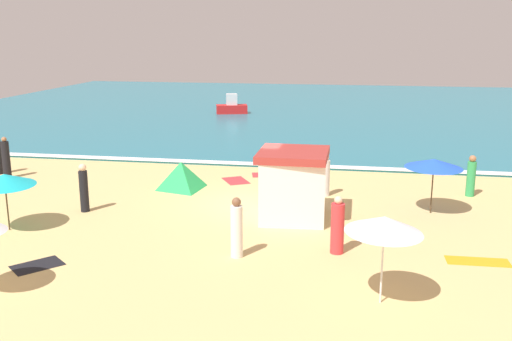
{
  "coord_description": "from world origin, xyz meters",
  "views": [
    {
      "loc": [
        3.97,
        -21.18,
        6.5
      ],
      "look_at": [
        -0.14,
        2.07,
        0.8
      ],
      "focal_mm": 40.88,
      "sensor_mm": 36.0,
      "label": 1
    }
  ],
  "objects": [
    {
      "name": "beach_towel_4",
      "position": [
        -4.82,
        -7.09,
        0.01
      ],
      "size": [
        1.55,
        1.59,
        0.01
      ],
      "color": "black",
      "rests_on": "ground_plane"
    },
    {
      "name": "beachgoer_6",
      "position": [
        3.5,
        -4.62,
        0.82
      ],
      "size": [
        0.42,
        0.42,
        1.77
      ],
      "color": "red",
      "rests_on": "ground_plane"
    },
    {
      "name": "ocean_water",
      "position": [
        0.0,
        28.0,
        0.05
      ],
      "size": [
        60.0,
        44.0,
        0.1
      ],
      "primitive_type": "cube",
      "color": "teal",
      "rests_on": "ground_plane"
    },
    {
      "name": "beach_umbrella_0",
      "position": [
        -7.37,
        -4.43,
        1.73
      ],
      "size": [
        2.78,
        2.78,
        1.95
      ],
      "color": "#4C3823",
      "rests_on": "ground_plane"
    },
    {
      "name": "beachgoer_2",
      "position": [
        -5.8,
        -2.08,
        0.88
      ],
      "size": [
        0.42,
        0.42,
        1.8
      ],
      "color": "black",
      "rests_on": "ground_plane"
    },
    {
      "name": "beach_tent",
      "position": [
        -3.27,
        1.67,
        0.57
      ],
      "size": [
        2.42,
        2.48,
        1.14
      ],
      "color": "green",
      "rests_on": "ground_plane"
    },
    {
      "name": "beach_towel_3",
      "position": [
        -1.26,
        3.26,
        0.01
      ],
      "size": [
        1.49,
        1.67,
        0.01
      ],
      "color": "red",
      "rests_on": "ground_plane"
    },
    {
      "name": "beachgoer_8",
      "position": [
        2.77,
        1.57,
        0.81
      ],
      "size": [
        0.44,
        0.44,
        1.72
      ],
      "color": "white",
      "rests_on": "ground_plane"
    },
    {
      "name": "beach_umbrella_3",
      "position": [
        6.71,
        -0.06,
        1.85
      ],
      "size": [
        2.85,
        2.85,
        2.04
      ],
      "color": "#4C3823",
      "rests_on": "ground_plane"
    },
    {
      "name": "lifeguard_cabana",
      "position": [
        1.81,
        -1.54,
        1.24
      ],
      "size": [
        2.38,
        2.52,
        2.44
      ],
      "color": "white",
      "rests_on": "ground_plane"
    },
    {
      "name": "ground_plane",
      "position": [
        0.0,
        0.0,
        0.0
      ],
      "size": [
        60.0,
        60.0,
        0.0
      ],
      "primitive_type": "plane",
      "color": "#D8B775"
    },
    {
      "name": "beachgoer_0",
      "position": [
        0.61,
        -5.43,
        0.86
      ],
      "size": [
        0.4,
        0.4,
        1.81
      ],
      "color": "white",
      "rests_on": "ground_plane"
    },
    {
      "name": "beach_umbrella_5",
      "position": [
        4.69,
        -7.73,
        2.01
      ],
      "size": [
        2.43,
        2.42,
        2.25
      ],
      "color": "silver",
      "rests_on": "ground_plane"
    },
    {
      "name": "small_boat_0",
      "position": [
        -5.89,
        23.57,
        0.6
      ],
      "size": [
        2.59,
        1.63,
        1.55
      ],
      "color": "red",
      "rests_on": "ocean_water"
    },
    {
      "name": "beachgoer_3",
      "position": [
        8.52,
        2.52,
        0.8
      ],
      "size": [
        0.49,
        0.49,
        1.68
      ],
      "color": "green",
      "rests_on": "ground_plane"
    },
    {
      "name": "beach_towel_2",
      "position": [
        1.95,
        1.76,
        0.01
      ],
      "size": [
        1.54,
        0.98,
        0.01
      ],
      "color": "white",
      "rests_on": "ground_plane"
    },
    {
      "name": "wave_breaker_foam",
      "position": [
        0.0,
        6.3,
        0.1
      ],
      "size": [
        57.0,
        0.7,
        0.01
      ],
      "primitive_type": "cube",
      "color": "white",
      "rests_on": "ocean_water"
    },
    {
      "name": "beach_towel_1",
      "position": [
        -0.1,
        4.54,
        0.01
      ],
      "size": [
        1.45,
        1.17,
        0.01
      ],
      "color": "red",
      "rests_on": "ground_plane"
    },
    {
      "name": "beachgoer_5",
      "position": [
        -11.52,
        1.96,
        0.88
      ],
      "size": [
        0.47,
        0.47,
        1.89
      ],
      "color": "black",
      "rests_on": "ground_plane"
    },
    {
      "name": "beach_towel_0",
      "position": [
        7.54,
        -4.6,
        0.01
      ],
      "size": [
        1.8,
        0.72,
        0.01
      ],
      "color": "orange",
      "rests_on": "ground_plane"
    }
  ]
}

